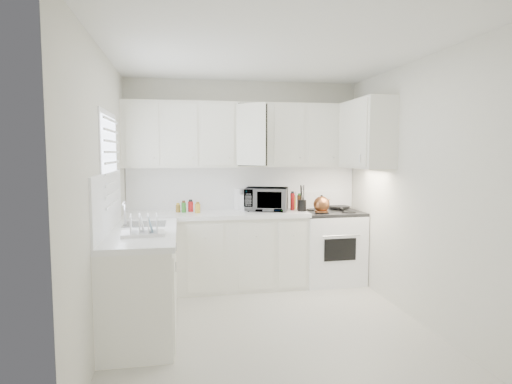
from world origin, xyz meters
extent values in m
plane|color=beige|center=(0.00, 0.00, 0.00)|extent=(3.20, 3.20, 0.00)
plane|color=white|center=(0.00, 0.00, 2.60)|extent=(3.20, 3.20, 0.00)
plane|color=silver|center=(0.00, 1.60, 1.30)|extent=(3.00, 0.00, 3.00)
plane|color=silver|center=(0.00, -1.60, 1.30)|extent=(3.00, 0.00, 3.00)
plane|color=silver|center=(-1.50, 0.00, 1.30)|extent=(0.00, 3.20, 3.20)
plane|color=silver|center=(1.50, 0.00, 1.30)|extent=(0.00, 3.20, 3.20)
cube|color=white|center=(-0.39, 1.29, 0.93)|extent=(2.24, 0.64, 0.05)
cube|color=white|center=(-1.19, 0.20, 0.93)|extent=(0.64, 1.62, 0.05)
cube|color=white|center=(0.00, 1.59, 1.23)|extent=(2.98, 0.02, 0.55)
cube|color=white|center=(-1.49, 0.20, 1.23)|extent=(0.02, 1.60, 0.55)
imported|color=gray|center=(0.25, 1.36, 1.13)|extent=(0.59, 0.44, 0.36)
cylinder|color=white|center=(-0.08, 1.52, 1.08)|extent=(0.12, 0.12, 0.27)
cylinder|color=olive|center=(-0.85, 1.42, 1.02)|extent=(0.06, 0.06, 0.13)
cylinder|color=#2F7C29|center=(-0.78, 1.33, 1.02)|extent=(0.06, 0.06, 0.13)
cylinder|color=red|center=(-0.70, 1.42, 1.02)|extent=(0.06, 0.06, 0.13)
cylinder|color=gold|center=(-0.62, 1.33, 1.02)|extent=(0.06, 0.06, 0.13)
cylinder|color=red|center=(0.58, 1.46, 1.05)|extent=(0.06, 0.06, 0.19)
cylinder|color=gold|center=(0.64, 1.40, 1.05)|extent=(0.06, 0.06, 0.19)
cylinder|color=#503217|center=(0.69, 1.46, 1.05)|extent=(0.06, 0.06, 0.19)
camera|label=1|loc=(-0.83, -3.97, 1.69)|focal=30.26mm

